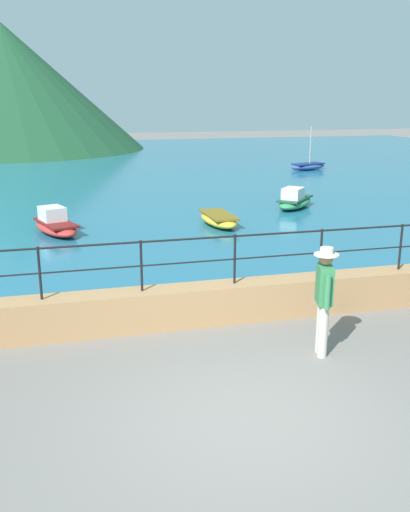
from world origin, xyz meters
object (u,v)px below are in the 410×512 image
(person_walking, at_px, (324,296))
(boat_0, at_px, (219,219))
(boat_1, at_px, (55,224))
(boat_4, at_px, (308,166))
(boat_3, at_px, (295,201))

(person_walking, distance_m, boat_0, 9.26)
(boat_0, xyz_separation_m, boat_1, (-4.95, 0.13, 0.07))
(boat_1, bearing_deg, boat_0, -1.48)
(person_walking, relative_size, boat_4, 0.71)
(person_walking, relative_size, boat_3, 0.76)
(boat_1, xyz_separation_m, boat_4, (13.59, 12.10, -0.06))
(boat_0, distance_m, boat_3, 4.00)
(boat_0, height_order, boat_3, boat_3)
(boat_0, height_order, boat_4, boat_4)
(boat_1, bearing_deg, boat_4, 41.66)
(boat_4, bearing_deg, boat_1, -138.34)
(person_walking, height_order, boat_3, person_walking)
(person_walking, xyz_separation_m, boat_4, (9.58, 21.41, -0.71))
(boat_4, bearing_deg, boat_0, -125.26)
(person_walking, height_order, boat_0, person_walking)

